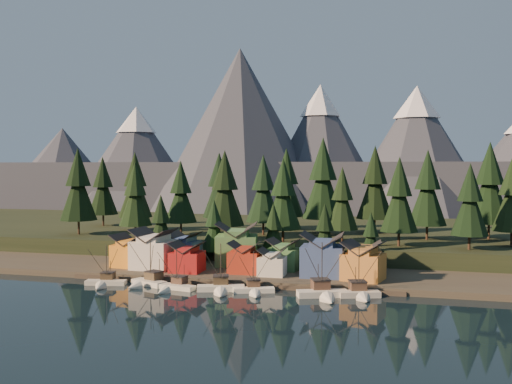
% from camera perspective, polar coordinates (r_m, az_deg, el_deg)
% --- Properties ---
extents(ground, '(500.00, 500.00, 0.00)m').
position_cam_1_polar(ground, '(120.34, -4.95, -10.84)').
color(ground, black).
rests_on(ground, ground).
extents(shore_strip, '(400.00, 50.00, 1.50)m').
position_cam_1_polar(shore_strip, '(157.67, -0.04, -7.33)').
color(shore_strip, '#3D362C').
rests_on(shore_strip, ground).
extents(hillside, '(420.00, 100.00, 6.00)m').
position_cam_1_polar(hillside, '(205.60, 3.49, -4.37)').
color(hillside, black).
rests_on(hillside, ground).
extents(dock, '(80.00, 4.00, 1.00)m').
position_cam_1_polar(dock, '(135.52, -2.58, -9.09)').
color(dock, '#4D4437').
rests_on(dock, ground).
extents(mountain_ridge, '(560.00, 190.00, 90.00)m').
position_cam_1_polar(mountain_ridge, '(326.76, 6.96, 2.25)').
color(mountain_ridge, '#414554').
rests_on(mountain_ridge, ground).
extents(boat_0, '(10.03, 10.59, 10.37)m').
position_cam_1_polar(boat_0, '(139.24, -14.93, -8.27)').
color(boat_0, beige).
rests_on(boat_0, ground).
extents(boat_1, '(9.60, 10.22, 11.82)m').
position_cam_1_polar(boat_1, '(136.54, -10.97, -8.24)').
color(boat_1, silver).
rests_on(boat_1, ground).
extents(boat_2, '(10.20, 10.80, 10.17)m').
position_cam_1_polar(boat_2, '(131.35, -8.36, -8.90)').
color(boat_2, silver).
rests_on(boat_2, ground).
extents(boat_3, '(11.31, 11.76, 11.78)m').
position_cam_1_polar(boat_3, '(128.32, -3.55, -9.00)').
color(boat_3, white).
rests_on(boat_3, ground).
extents(boat_4, '(9.67, 10.03, 10.11)m').
position_cam_1_polar(boat_4, '(126.79, -0.18, -9.28)').
color(boat_4, white).
rests_on(boat_4, ground).
extents(boat_5, '(11.66, 12.20, 12.92)m').
position_cam_1_polar(boat_5, '(123.25, 6.82, -9.36)').
color(boat_5, silver).
rests_on(boat_5, ground).
extents(boat_6, '(9.52, 10.16, 11.92)m').
position_cam_1_polar(boat_6, '(124.44, 10.41, -9.28)').
color(boat_6, beige).
rests_on(boat_6, ground).
extents(house_front_0, '(9.16, 8.74, 8.52)m').
position_cam_1_polar(house_front_0, '(154.26, -12.41, -5.65)').
color(house_front_0, orange).
rests_on(house_front_0, shore_strip).
extents(house_front_1, '(10.48, 10.10, 10.35)m').
position_cam_1_polar(house_front_1, '(149.93, -10.18, -5.49)').
color(house_front_1, silver).
rests_on(house_front_1, shore_strip).
extents(house_front_2, '(7.71, 7.77, 7.41)m').
position_cam_1_polar(house_front_2, '(144.50, -6.90, -6.40)').
color(house_front_2, '#A41919').
rests_on(house_front_2, shore_strip).
extents(house_front_3, '(7.87, 7.53, 7.67)m').
position_cam_1_polar(house_front_3, '(142.15, -1.14, -6.47)').
color(house_front_3, '#A02B18').
rests_on(house_front_3, shore_strip).
extents(house_front_4, '(6.43, 6.92, 6.44)m').
position_cam_1_polar(house_front_4, '(139.04, 1.62, -6.95)').
color(house_front_4, silver).
rests_on(house_front_4, shore_strip).
extents(house_front_5, '(10.33, 9.46, 10.48)m').
position_cam_1_polar(house_front_5, '(138.34, 6.67, -6.12)').
color(house_front_5, '#364C80').
rests_on(house_front_5, shore_strip).
extents(house_front_6, '(10.58, 10.21, 8.93)m').
position_cam_1_polar(house_front_6, '(135.59, 10.68, -6.68)').
color(house_front_6, '#C07A31').
rests_on(house_front_6, shore_strip).
extents(house_back_0, '(8.82, 8.54, 8.78)m').
position_cam_1_polar(house_back_0, '(158.69, -10.15, -5.35)').
color(house_back_0, '#3D6990').
rests_on(house_back_0, shore_strip).
extents(house_back_1, '(8.04, 8.13, 8.48)m').
position_cam_1_polar(house_back_1, '(157.03, -7.15, -5.47)').
color(house_back_1, '#364D80').
rests_on(house_back_1, shore_strip).
extents(house_back_2, '(12.40, 11.71, 11.36)m').
position_cam_1_polar(house_back_2, '(152.56, -1.94, -5.12)').
color(house_back_2, '#4F8648').
rests_on(house_back_2, shore_strip).
extents(house_back_3, '(8.40, 7.63, 7.88)m').
position_cam_1_polar(house_back_3, '(146.34, 2.77, -6.17)').
color(house_back_3, '#447C43').
rests_on(house_back_3, shore_strip).
extents(house_back_4, '(9.01, 8.72, 8.95)m').
position_cam_1_polar(house_back_4, '(146.08, 6.96, -5.98)').
color(house_back_4, silver).
rests_on(house_back_4, shore_strip).
extents(house_back_5, '(7.67, 7.75, 7.96)m').
position_cam_1_polar(house_back_5, '(144.37, 11.00, -6.32)').
color(house_back_5, olive).
rests_on(house_back_5, shore_strip).
extents(tree_hill_0, '(11.94, 11.94, 27.81)m').
position_cam_1_polar(tree_hill_0, '(191.38, -17.35, 0.46)').
color(tree_hill_0, '#332319').
rests_on(tree_hill_0, hillside).
extents(tree_hill_1, '(11.55, 11.55, 26.90)m').
position_cam_1_polar(tree_hill_1, '(199.49, -11.99, 0.47)').
color(tree_hill_1, '#332319').
rests_on(tree_hill_1, hillside).
extents(tree_hill_2, '(10.00, 10.00, 23.30)m').
position_cam_1_polar(tree_hill_2, '(177.24, -11.98, -0.43)').
color(tree_hill_2, '#332319').
rests_on(tree_hill_2, hillside).
extents(tree_hill_3, '(10.20, 10.20, 23.76)m').
position_cam_1_polar(tree_hill_3, '(184.03, -7.53, -0.21)').
color(tree_hill_3, '#332319').
rests_on(tree_hill_3, hillside).
extents(tree_hill_4, '(11.45, 11.45, 26.68)m').
position_cam_1_polar(tree_hill_4, '(195.27, -3.69, 0.44)').
color(tree_hill_4, '#332319').
rests_on(tree_hill_4, hillside).
extents(tree_hill_5, '(11.49, 11.49, 26.77)m').
position_cam_1_polar(tree_hill_5, '(168.42, -3.13, 0.11)').
color(tree_hill_5, '#332319').
rests_on(tree_hill_5, hillside).
extents(tree_hill_6, '(11.02, 11.02, 25.66)m').
position_cam_1_polar(tree_hill_6, '(180.70, 0.74, 0.09)').
color(tree_hill_6, '#332319').
rests_on(tree_hill_6, hillside).
extents(tree_hill_7, '(10.43, 10.43, 24.30)m').
position_cam_1_polar(tree_hill_7, '(161.96, 2.73, -0.47)').
color(tree_hill_7, '#332319').
rests_on(tree_hill_7, hillside).
extents(tree_hill_8, '(13.40, 13.40, 31.22)m').
position_cam_1_polar(tree_hill_8, '(184.07, 6.71, 1.07)').
color(tree_hill_8, '#332319').
rests_on(tree_hill_8, hillside).
extents(tree_hill_9, '(9.35, 9.35, 21.78)m').
position_cam_1_polar(tree_hill_9, '(166.47, 8.62, -0.89)').
color(tree_hill_9, '#332319').
rests_on(tree_hill_9, hillside).
extents(tree_hill_10, '(12.35, 12.35, 28.78)m').
position_cam_1_polar(tree_hill_10, '(190.59, 11.81, 0.68)').
color(tree_hill_10, '#332319').
rests_on(tree_hill_10, hillside).
extents(tree_hill_11, '(10.58, 10.58, 24.64)m').
position_cam_1_polar(tree_hill_11, '(160.50, 14.13, -0.51)').
color(tree_hill_11, '#332319').
rests_on(tree_hill_11, hillside).
extents(tree_hill_12, '(11.55, 11.55, 26.92)m').
position_cam_1_polar(tree_hill_12, '(176.55, 16.78, 0.14)').
color(tree_hill_12, '#332319').
rests_on(tree_hill_12, hillside).
extents(tree_hill_13, '(9.80, 9.80, 22.82)m').
position_cam_1_polar(tree_hill_13, '(159.44, 20.60, -0.97)').
color(tree_hill_13, '#332319').
rests_on(tree_hill_13, hillside).
extents(tree_hill_14, '(12.60, 12.60, 29.35)m').
position_cam_1_polar(tree_hill_14, '(184.04, 22.32, 0.57)').
color(tree_hill_14, '#332319').
rests_on(tree_hill_14, hillside).
extents(tree_hill_15, '(12.09, 12.09, 28.16)m').
position_cam_1_polar(tree_hill_15, '(196.34, 3.06, 0.69)').
color(tree_hill_15, '#332319').
rests_on(tree_hill_15, hillside).
extents(tree_hill_16, '(10.90, 10.90, 25.39)m').
position_cam_1_polar(tree_hill_16, '(216.82, -15.06, 0.38)').
color(tree_hill_16, '#332319').
rests_on(tree_hill_16, hillside).
extents(tree_hill_17, '(10.77, 10.77, 25.09)m').
position_cam_1_polar(tree_hill_17, '(170.91, 24.26, -0.39)').
color(tree_hill_17, '#332319').
rests_on(tree_hill_17, hillside).
extents(tree_shore_0, '(7.90, 7.90, 18.41)m').
position_cam_1_polar(tree_shore_0, '(165.44, -9.48, -3.12)').
color(tree_shore_0, '#332319').
rests_on(tree_shore_0, shore_strip).
extents(tree_shore_1, '(7.43, 7.43, 17.31)m').
position_cam_1_polar(tree_shore_1, '(159.67, -4.22, -3.51)').
color(tree_shore_1, '#332319').
rests_on(tree_shore_1, shore_strip).
extents(tree_shore_2, '(7.12, 7.12, 16.59)m').
position_cam_1_polar(tree_shore_2, '(155.10, 1.75, -3.84)').
color(tree_shore_2, '#332319').
rests_on(tree_shore_2, shore_strip).
extents(tree_shore_3, '(7.16, 7.16, 16.67)m').
position_cam_1_polar(tree_shore_3, '(152.62, 6.89, -3.94)').
color(tree_shore_3, '#332319').
rests_on(tree_shore_3, shore_strip).
extents(tree_shore_4, '(6.28, 6.28, 14.63)m').
position_cam_1_polar(tree_shore_4, '(151.62, 11.40, -4.44)').
color(tree_shore_4, '#332319').
rests_on(tree_shore_4, shore_strip).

